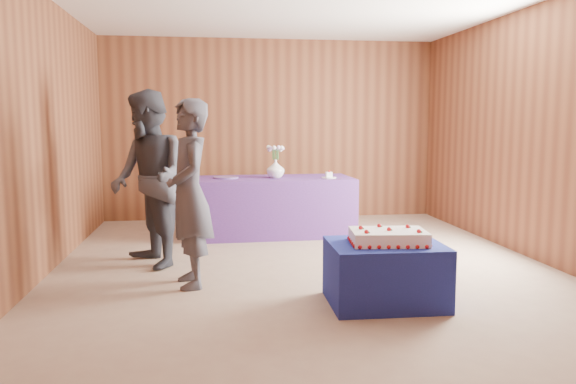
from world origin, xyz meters
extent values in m
plane|color=gray|center=(0.00, 0.00, 0.00)|extent=(6.00, 6.00, 0.00)
cube|color=brown|center=(0.00, 3.00, 1.35)|extent=(5.00, 0.04, 2.70)
cube|color=brown|center=(0.00, -3.00, 1.35)|extent=(5.00, 0.04, 2.70)
cube|color=brown|center=(-2.50, 0.00, 1.35)|extent=(0.04, 6.00, 2.70)
cube|color=brown|center=(2.50, 0.00, 1.35)|extent=(0.04, 6.00, 2.70)
cube|color=navy|center=(0.46, -1.25, 0.25)|extent=(0.92, 0.72, 0.50)
cube|color=#5A3085|center=(-0.10, 1.68, 0.38)|extent=(2.02, 0.94, 0.75)
cube|color=silver|center=(0.47, -1.27, 0.55)|extent=(0.63, 0.46, 0.11)
sphere|color=#B50D13|center=(0.16, -1.43, 0.52)|extent=(0.03, 0.03, 0.03)
sphere|color=#B50D13|center=(0.75, -1.50, 0.52)|extent=(0.03, 0.03, 0.03)
sphere|color=#B50D13|center=(0.20, -1.04, 0.52)|extent=(0.03, 0.03, 0.03)
sphere|color=#B50D13|center=(0.79, -1.11, 0.52)|extent=(0.03, 0.03, 0.03)
sphere|color=#B50D13|center=(0.29, -1.35, 0.63)|extent=(0.04, 0.04, 0.04)
cone|color=#13561D|center=(0.31, -1.35, 0.61)|extent=(0.01, 0.02, 0.02)
sphere|color=#B50D13|center=(0.64, -1.20, 0.63)|extent=(0.04, 0.04, 0.04)
cone|color=#13561D|center=(0.66, -1.20, 0.61)|extent=(0.01, 0.02, 0.02)
sphere|color=#B50D13|center=(0.47, -1.27, 0.63)|extent=(0.04, 0.04, 0.04)
cone|color=#13561D|center=(0.50, -1.27, 0.61)|extent=(0.01, 0.02, 0.02)
imported|color=white|center=(-0.09, 1.64, 0.87)|extent=(0.26, 0.26, 0.24)
cylinder|color=#2C6F32|center=(-0.06, 1.64, 1.06)|extent=(0.01, 0.01, 0.15)
sphere|color=silver|center=(0.00, 1.64, 1.14)|extent=(0.05, 0.05, 0.05)
cylinder|color=#2C6F32|center=(-0.06, 1.66, 1.06)|extent=(0.01, 0.01, 0.15)
sphere|color=white|center=(-0.02, 1.69, 1.14)|extent=(0.05, 0.05, 0.05)
cylinder|color=#2C6F32|center=(-0.08, 1.68, 1.06)|extent=(0.01, 0.01, 0.15)
sphere|color=silver|center=(-0.06, 1.73, 1.14)|extent=(0.05, 0.05, 0.05)
cylinder|color=#2C6F32|center=(-0.10, 1.68, 1.06)|extent=(0.01, 0.01, 0.15)
sphere|color=white|center=(-0.12, 1.73, 1.14)|extent=(0.05, 0.05, 0.05)
cylinder|color=#2C6F32|center=(-0.12, 1.66, 1.06)|extent=(0.01, 0.01, 0.15)
sphere|color=silver|center=(-0.17, 1.69, 1.14)|extent=(0.05, 0.05, 0.05)
cylinder|color=#2C6F32|center=(-0.13, 1.64, 1.06)|extent=(0.01, 0.01, 0.15)
sphere|color=white|center=(-0.18, 1.64, 1.14)|extent=(0.05, 0.05, 0.05)
cylinder|color=#2C6F32|center=(-0.12, 1.62, 1.06)|extent=(0.01, 0.01, 0.15)
sphere|color=silver|center=(-0.17, 1.59, 1.14)|extent=(0.05, 0.05, 0.05)
cylinder|color=#2C6F32|center=(-0.10, 1.61, 1.06)|extent=(0.01, 0.01, 0.15)
sphere|color=white|center=(-0.12, 1.55, 1.14)|extent=(0.05, 0.05, 0.05)
cylinder|color=#2C6F32|center=(-0.08, 1.61, 1.06)|extent=(0.01, 0.01, 0.15)
sphere|color=silver|center=(-0.06, 1.55, 1.14)|extent=(0.05, 0.05, 0.05)
cylinder|color=#2C6F32|center=(-0.06, 1.62, 1.06)|extent=(0.01, 0.01, 0.15)
sphere|color=white|center=(-0.02, 1.59, 1.14)|extent=(0.05, 0.05, 0.05)
cylinder|color=#664890|center=(-0.73, 1.68, 0.76)|extent=(0.43, 0.43, 0.02)
cylinder|color=white|center=(0.59, 1.53, 0.76)|extent=(0.23, 0.23, 0.01)
cube|color=silver|center=(0.59, 1.53, 0.80)|extent=(0.08, 0.07, 0.07)
sphere|color=#B50D13|center=(0.59, 1.51, 0.84)|extent=(0.03, 0.03, 0.03)
cube|color=silver|center=(0.58, 1.35, 0.75)|extent=(0.26, 0.04, 0.00)
imported|color=#3D3C47|center=(-1.11, -0.52, 0.84)|extent=(0.51, 0.67, 1.67)
imported|color=#373943|center=(-1.54, 0.23, 0.90)|extent=(0.99, 1.08, 1.79)
camera|label=1|loc=(-0.93, -5.51, 1.46)|focal=35.00mm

